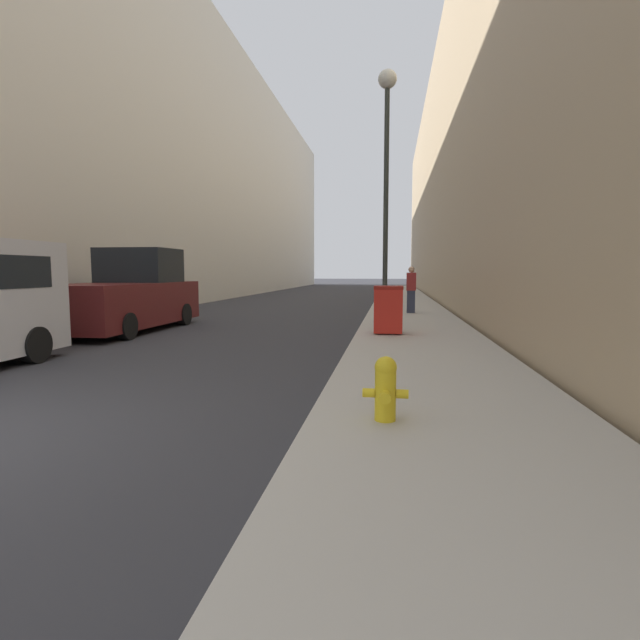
{
  "coord_description": "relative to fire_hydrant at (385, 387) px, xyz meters",
  "views": [
    {
      "loc": [
        4.53,
        -3.6,
        1.6
      ],
      "look_at": [
        1.4,
        18.18,
        -0.57
      ],
      "focal_mm": 28.0,
      "sensor_mm": 36.0,
      "label": 1
    }
  ],
  "objects": [
    {
      "name": "pickup_truck",
      "position": [
        -7.01,
        7.71,
        0.46
      ],
      "size": [
        2.17,
        5.23,
        2.23
      ],
      "color": "#561919",
      "rests_on": "ground"
    },
    {
      "name": "building_right_stone",
      "position": [
        8.25,
        24.76,
        6.47
      ],
      "size": [
        12.0,
        60.0,
        13.88
      ],
      "color": "tan",
      "rests_on": "ground"
    },
    {
      "name": "building_left_glass",
      "position": [
        -15.22,
        24.76,
        7.16
      ],
      "size": [
        12.0,
        60.0,
        15.25
      ],
      "color": "beige",
      "rests_on": "ground"
    },
    {
      "name": "fire_hydrant",
      "position": [
        0.0,
        0.0,
        0.0
      ],
      "size": [
        0.45,
        0.33,
        0.64
      ],
      "color": "yellow",
      "rests_on": "sidewalk_right"
    },
    {
      "name": "lamppost",
      "position": [
        -0.14,
        8.96,
        4.28
      ],
      "size": [
        0.5,
        0.5,
        6.76
      ],
      "color": "#2D332D",
      "rests_on": "sidewalk_right"
    },
    {
      "name": "pedestrian_on_sidewalk",
      "position": [
        0.73,
        12.92,
        0.48
      ],
      "size": [
        0.33,
        0.21,
        1.62
      ],
      "color": "#2D3347",
      "rests_on": "sidewalk_right"
    },
    {
      "name": "trash_bin",
      "position": [
        -0.02,
        6.93,
        0.24
      ],
      "size": [
        0.67,
        0.66,
        1.12
      ],
      "color": "red",
      "rests_on": "sidewalk_right"
    },
    {
      "name": "sidewalk_right",
      "position": [
        0.69,
        16.76,
        -0.4
      ],
      "size": [
        2.93,
        60.0,
        0.13
      ],
      "color": "#B7B2A8",
      "rests_on": "ground"
    }
  ]
}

